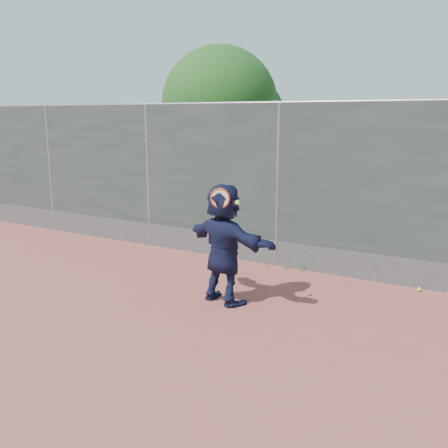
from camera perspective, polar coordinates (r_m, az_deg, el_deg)
The scene contains 7 objects.
ground at distance 6.68m, azimuth -6.85°, elevation -12.34°, with size 80.00×80.00×0.00m, color #9E4C42.
player at distance 7.41m, azimuth 0.00°, elevation -2.29°, with size 1.68×0.54×1.82m, color #151A3B.
ball_ground at distance 8.69m, azimuth 21.39°, elevation -6.97°, with size 0.07×0.07×0.07m, color #CAF336.
fence at distance 9.18m, azimuth 6.15°, elevation 4.78°, with size 20.00×0.06×3.03m.
swing_action at distance 7.05m, azimuth -0.28°, elevation 2.78°, with size 0.50×0.20×0.51m.
tree_left at distance 13.12m, azimuth 0.22°, elevation 13.03°, with size 3.15×3.00×4.53m.
weed_clump at distance 9.26m, azimuth 7.31°, elevation -4.36°, with size 0.68×0.07×0.30m.
Camera 1 is at (3.70, -4.82, 2.78)m, focal length 40.00 mm.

